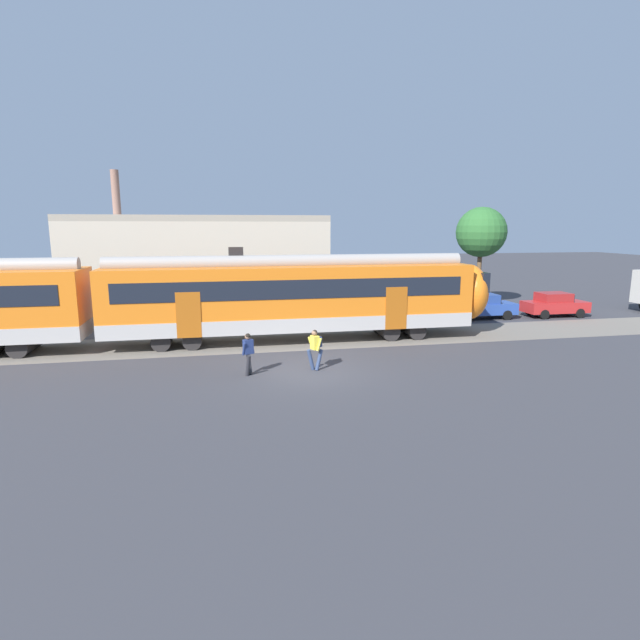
% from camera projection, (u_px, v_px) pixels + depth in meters
% --- Properties ---
extents(ground_plane, '(160.00, 160.00, 0.00)m').
position_uv_depth(ground_plane, '(309.00, 372.00, 19.91)').
color(ground_plane, '#38383D').
extents(track_bed, '(80.00, 4.40, 0.01)m').
position_uv_depth(track_bed, '(58.00, 351.00, 23.20)').
color(track_bed, slate).
rests_on(track_bed, ground).
extents(commuter_train, '(38.05, 3.07, 4.73)m').
position_uv_depth(commuter_train, '(111.00, 302.00, 23.26)').
color(commuter_train, '#B2ADA8').
rests_on(commuter_train, ground).
extents(pedestrian_navy, '(0.52, 0.71, 1.67)m').
position_uv_depth(pedestrian_navy, '(248.00, 351.00, 19.27)').
color(pedestrian_navy, '#28282D').
rests_on(pedestrian_navy, ground).
extents(pedestrian_yellow, '(0.70, 0.53, 1.67)m').
position_uv_depth(pedestrian_yellow, '(315.00, 346.00, 19.95)').
color(pedestrian_yellow, navy).
rests_on(pedestrian_yellow, ground).
extents(parked_car_blue, '(4.03, 1.82, 1.54)m').
position_uv_depth(parked_car_blue, '(482.00, 306.00, 31.29)').
color(parked_car_blue, '#284799').
rests_on(parked_car_blue, ground).
extents(parked_car_red, '(4.03, 1.81, 1.54)m').
position_uv_depth(parked_car_red, '(555.00, 304.00, 31.94)').
color(parked_car_red, '#B22323').
rests_on(parked_car_red, ground).
extents(background_building, '(16.70, 5.00, 9.20)m').
position_uv_depth(background_building, '(200.00, 264.00, 33.28)').
color(background_building, beige).
rests_on(background_building, ground).
extents(street_tree_right, '(3.53, 3.53, 7.07)m').
position_uv_depth(street_tree_right, '(481.00, 233.00, 35.41)').
color(street_tree_right, brown).
rests_on(street_tree_right, ground).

